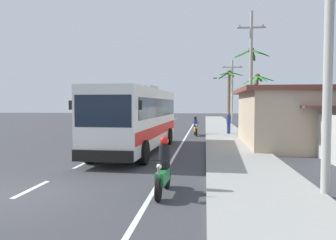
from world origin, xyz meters
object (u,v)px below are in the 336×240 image
at_px(utility_pole_far, 231,89).
at_px(pedestrian_near_kerb, 229,123).
at_px(motorcycle_trailing, 163,171).
at_px(utility_pole_mid, 251,72).
at_px(palm_nearest, 251,76).
at_px(coach_bus_foreground, 138,117).
at_px(motorcycle_beside_bus, 196,128).
at_px(palm_third, 257,86).
at_px(utility_pole_nearest, 329,29).
at_px(palm_fourth, 255,96).
at_px(palm_farthest, 229,89).

bearing_deg(utility_pole_far, pedestrian_near_kerb, -95.14).
relative_size(motorcycle_trailing, utility_pole_mid, 0.20).
bearing_deg(palm_nearest, utility_pole_mid, -97.66).
xyz_separation_m(coach_bus_foreground, utility_pole_far, (6.95, 25.89, 2.58)).
bearing_deg(motorcycle_beside_bus, utility_pole_mid, -3.66).
distance_m(pedestrian_near_kerb, palm_third, 8.34).
bearing_deg(coach_bus_foreground, utility_pole_far, 74.98).
xyz_separation_m(motorcycle_beside_bus, motorcycle_trailing, (-0.39, -17.28, 0.03)).
xyz_separation_m(coach_bus_foreground, motorcycle_beside_bus, (2.82, 9.25, -1.24)).
bearing_deg(palm_nearest, utility_pole_nearest, -92.25).
xyz_separation_m(pedestrian_near_kerb, palm_third, (3.30, 6.92, 3.29)).
distance_m(motorcycle_beside_bus, pedestrian_near_kerb, 2.74).
distance_m(pedestrian_near_kerb, utility_pole_nearest, 18.03).
height_order(pedestrian_near_kerb, palm_nearest, palm_nearest).
xyz_separation_m(motorcycle_trailing, utility_pole_far, (4.52, 33.91, 3.79)).
bearing_deg(palm_third, palm_fourth, 83.48).
distance_m(coach_bus_foreground, utility_pole_mid, 11.89).
distance_m(motorcycle_beside_bus, utility_pole_nearest, 18.07).
relative_size(motorcycle_trailing, pedestrian_near_kerb, 1.15).
relative_size(utility_pole_nearest, palm_fourth, 1.72).
relative_size(utility_pole_nearest, utility_pole_mid, 0.89).
height_order(palm_third, palm_farthest, palm_farthest).
relative_size(palm_third, palm_fourth, 1.12).
bearing_deg(pedestrian_near_kerb, motorcycle_trailing, 157.70).
bearing_deg(palm_third, palm_farthest, 126.21).
distance_m(palm_third, palm_fourth, 5.14).
xyz_separation_m(coach_bus_foreground, palm_third, (8.80, 16.63, 2.46)).
distance_m(motorcycle_trailing, palm_third, 25.73).
height_order(utility_pole_nearest, palm_fourth, utility_pole_nearest).
relative_size(utility_pole_nearest, utility_pole_far, 1.05).
height_order(utility_pole_nearest, utility_pole_mid, utility_pole_mid).
bearing_deg(utility_pole_nearest, utility_pole_mid, 89.08).
bearing_deg(palm_farthest, palm_fourth, 26.02).
bearing_deg(coach_bus_foreground, pedestrian_near_kerb, 60.52).
bearing_deg(palm_nearest, utility_pole_far, 93.23).
distance_m(pedestrian_near_kerb, utility_pole_far, 16.59).
bearing_deg(palm_nearest, coach_bus_foreground, -120.28).
distance_m(motorcycle_trailing, pedestrian_near_kerb, 18.00).
bearing_deg(palm_fourth, utility_pole_nearest, -94.89).
distance_m(motorcycle_beside_bus, palm_nearest, 7.61).
bearing_deg(palm_nearest, palm_fourth, 78.71).
height_order(palm_nearest, palm_third, palm_nearest).
distance_m(utility_pole_far, palm_third, 9.43).
bearing_deg(utility_pole_nearest, palm_fourth, 85.11).
bearing_deg(utility_pole_mid, coach_bus_foreground, -128.36).
bearing_deg(motorcycle_beside_bus, utility_pole_far, 76.06).
xyz_separation_m(motorcycle_beside_bus, palm_fourth, (6.55, 12.42, 2.86)).
relative_size(motorcycle_beside_bus, palm_nearest, 0.25).
relative_size(motorcycle_beside_bus, pedestrian_near_kerb, 1.15).
height_order(motorcycle_trailing, palm_third, palm_third).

